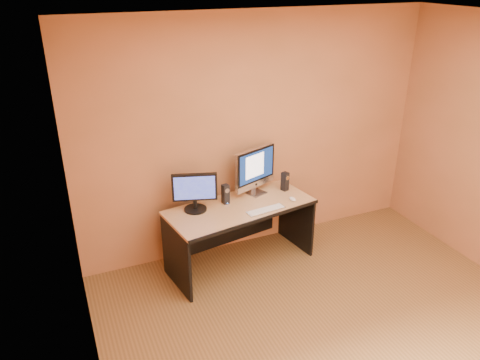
{
  "coord_description": "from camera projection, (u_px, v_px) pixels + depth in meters",
  "views": [
    {
      "loc": [
        -2.07,
        -2.35,
        2.96
      ],
      "look_at": [
        -0.43,
        1.49,
        1.05
      ],
      "focal_mm": 35.0,
      "sensor_mm": 36.0,
      "label": 1
    }
  ],
  "objects": [
    {
      "name": "speaker_left",
      "position": [
        226.0,
        194.0,
        4.85
      ],
      "size": [
        0.08,
        0.08,
        0.21
      ],
      "primitive_type": null,
      "rotation": [
        0.0,
        0.0,
        0.16
      ],
      "color": "black",
      "rests_on": "desk"
    },
    {
      "name": "second_monitor",
      "position": [
        195.0,
        192.0,
        4.67
      ],
      "size": [
        0.51,
        0.35,
        0.4
      ],
      "primitive_type": null,
      "rotation": [
        0.0,
        0.0,
        -0.29
      ],
      "color": "black",
      "rests_on": "desk"
    },
    {
      "name": "walls",
      "position": [
        375.0,
        218.0,
        3.39
      ],
      "size": [
        4.0,
        4.0,
        2.6
      ],
      "primitive_type": null,
      "color": "#A96744",
      "rests_on": "ground"
    },
    {
      "name": "cable_b",
      "position": [
        248.0,
        191.0,
        5.16
      ],
      "size": [
        0.03,
        0.17,
        0.01
      ],
      "primitive_type": "cylinder",
      "rotation": [
        1.57,
        0.0,
        -0.11
      ],
      "color": "black",
      "rests_on": "desk"
    },
    {
      "name": "desk",
      "position": [
        240.0,
        235.0,
        4.98
      ],
      "size": [
        1.62,
        0.91,
        0.71
      ],
      "primitive_type": null,
      "rotation": [
        0.0,
        0.0,
        0.16
      ],
      "color": "tan",
      "rests_on": "ground"
    },
    {
      "name": "cable_a",
      "position": [
        252.0,
        191.0,
        5.15
      ],
      "size": [
        0.12,
        0.18,
        0.01
      ],
      "primitive_type": "cylinder",
      "rotation": [
        1.57,
        0.0,
        0.56
      ],
      "color": "black",
      "rests_on": "desk"
    },
    {
      "name": "mouse",
      "position": [
        292.0,
        199.0,
        4.94
      ],
      "size": [
        0.06,
        0.1,
        0.03
      ],
      "primitive_type": "ellipsoid",
      "rotation": [
        0.0,
        0.0,
        0.04
      ],
      "color": "silver",
      "rests_on": "desk"
    },
    {
      "name": "keyboard",
      "position": [
        266.0,
        210.0,
        4.74
      ],
      "size": [
        0.42,
        0.15,
        0.02
      ],
      "primitive_type": "cube",
      "rotation": [
        0.0,
        0.0,
        0.11
      ],
      "color": "#B8B9BD",
      "rests_on": "desk"
    },
    {
      "name": "speaker_right",
      "position": [
        285.0,
        181.0,
        5.14
      ],
      "size": [
        0.08,
        0.09,
        0.21
      ],
      "primitive_type": null,
      "rotation": [
        0.0,
        0.0,
        0.32
      ],
      "color": "black",
      "rests_on": "desk"
    },
    {
      "name": "imac",
      "position": [
        257.0,
        171.0,
        4.99
      ],
      "size": [
        0.58,
        0.38,
        0.53
      ],
      "primitive_type": null,
      "rotation": [
        0.0,
        0.0,
        0.35
      ],
      "color": "#B4B5B9",
      "rests_on": "desk"
    },
    {
      "name": "floor",
      "position": [
        356.0,
        353.0,
        3.93
      ],
      "size": [
        4.0,
        4.0,
        0.0
      ],
      "primitive_type": "plane",
      "color": "brown",
      "rests_on": "ground"
    },
    {
      "name": "ceiling",
      "position": [
        400.0,
        31.0,
        2.85
      ],
      "size": [
        4.0,
        4.0,
        0.0
      ],
      "primitive_type": "plane",
      "color": "white",
      "rests_on": "walls"
    }
  ]
}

